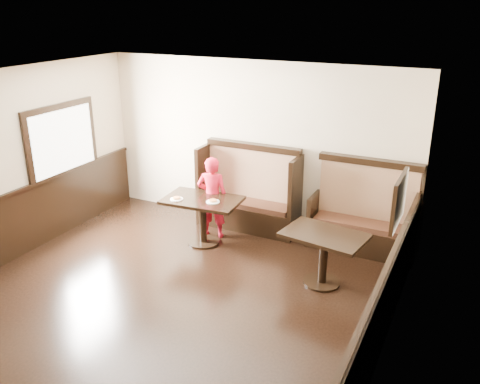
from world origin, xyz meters
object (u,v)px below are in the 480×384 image
Objects in this scene: table_neighbor at (324,247)px; child at (212,197)px; booth_neighbor at (364,221)px; table_main at (203,209)px; booth_main at (250,198)px.

table_neighbor is 0.86× the size of child.
table_neighbor is 2.20m from child.
booth_neighbor is 2.52m from table_main.
child is (-0.38, -0.61, 0.16)m from booth_main.
booth_neighbor is at bearing -179.93° from child.
booth_neighbor is 2.42m from child.
child is (0.01, 0.30, 0.10)m from table_main.
child is at bearing -122.18° from booth_main.
booth_neighbor reaches higher than child.
booth_main is 0.74m from child.
booth_neighbor is at bearing -0.05° from booth_main.
table_neighbor is at bearing 147.54° from child.
table_main is 0.32m from child.
table_main is at bearing -158.85° from booth_neighbor.
booth_main is 1.00m from table_main.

